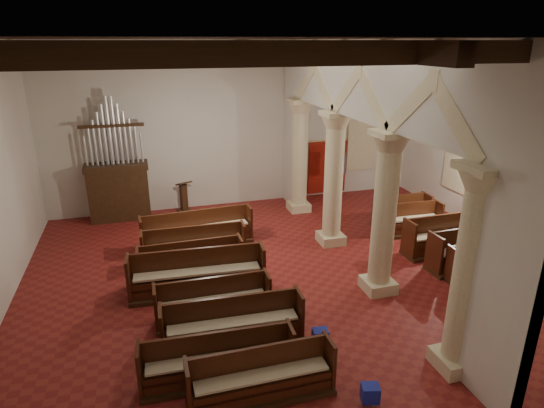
{
  "coord_description": "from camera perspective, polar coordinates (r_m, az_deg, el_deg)",
  "views": [
    {
      "loc": [
        -3.61,
        -10.43,
        5.97
      ],
      "look_at": [
        -0.41,
        0.5,
        1.85
      ],
      "focal_mm": 30.0,
      "sensor_mm": 36.0,
      "label": 1
    }
  ],
  "objects": [
    {
      "name": "tube_heater_a",
      "position": [
        8.66,
        -4.57,
        -22.35
      ],
      "size": [
        0.97,
        0.43,
        0.1
      ],
      "primitive_type": "cylinder",
      "rotation": [
        0.0,
        1.57,
        -0.34
      ],
      "color": "silver",
      "rests_on": "floor"
    },
    {
      "name": "nave_pew_5",
      "position": [
        12.24,
        -10.05,
        -7.83
      ],
      "size": [
        2.72,
        0.71,
        1.04
      ],
      "rotation": [
        0.0,
        0.0,
        0.01
      ],
      "color": "#3A2512",
      "rests_on": "floor"
    },
    {
      "name": "nave_pew_0",
      "position": [
        8.54,
        -1.33,
        -21.54
      ],
      "size": [
        2.6,
        0.65,
        0.97
      ],
      "rotation": [
        0.0,
        0.0,
        -0.0
      ],
      "color": "#3A2512",
      "rests_on": "floor"
    },
    {
      "name": "hymnal_box_a",
      "position": [
        8.63,
        12.22,
        -22.18
      ],
      "size": [
        0.36,
        0.32,
        0.31
      ],
      "primitive_type": "cube",
      "rotation": [
        0.0,
        0.0,
        -0.26
      ],
      "color": "navy",
      "rests_on": "floor"
    },
    {
      "name": "wall_front",
      "position": [
        6.44,
        20.43,
        -8.95
      ],
      "size": [
        14.0,
        0.02,
        6.0
      ],
      "primitive_type": "cube",
      "color": "beige",
      "rests_on": "floor"
    },
    {
      "name": "aisle_pew_0",
      "position": [
        13.24,
        25.24,
        -7.34
      ],
      "size": [
        2.12,
        0.8,
        1.01
      ],
      "rotation": [
        0.0,
        0.0,
        -0.06
      ],
      "color": "#3A2512",
      "rests_on": "floor"
    },
    {
      "name": "aisle_pew_3",
      "position": [
        15.48,
        17.17,
        -2.36
      ],
      "size": [
        1.91,
        0.77,
        1.03
      ],
      "rotation": [
        0.0,
        0.0,
        -0.04
      ],
      "color": "#3A2512",
      "rests_on": "floor"
    },
    {
      "name": "nave_pew_2",
      "position": [
        9.73,
        -4.91,
        -15.51
      ],
      "size": [
        2.93,
        0.83,
        1.05
      ],
      "rotation": [
        0.0,
        0.0,
        -0.05
      ],
      "color": "#3A2512",
      "rests_on": "floor"
    },
    {
      "name": "nave_pew_4",
      "position": [
        11.58,
        -9.28,
        -9.3
      ],
      "size": [
        3.37,
        0.98,
        1.14
      ],
      "rotation": [
        0.0,
        0.0,
        -0.07
      ],
      "color": "#3A2512",
      "rests_on": "floor"
    },
    {
      "name": "wall_right",
      "position": [
        15.17,
        28.71,
        6.14
      ],
      "size": [
        0.02,
        12.0,
        6.0
      ],
      "primitive_type": "cube",
      "color": "beige",
      "rests_on": "floor"
    },
    {
      "name": "hymnal_box_b",
      "position": [
        9.74,
        6.07,
        -16.18
      ],
      "size": [
        0.34,
        0.29,
        0.31
      ],
      "primitive_type": "cube",
      "rotation": [
        0.0,
        0.0,
        -0.15
      ],
      "color": "#162698",
      "rests_on": "floor"
    },
    {
      "name": "nave_pew_1",
      "position": [
        8.94,
        -6.76,
        -19.56
      ],
      "size": [
        2.86,
        0.78,
        0.95
      ],
      "rotation": [
        0.0,
        0.0,
        -0.05
      ],
      "color": "#3A2512",
      "rests_on": "floor"
    },
    {
      "name": "window_right_b",
      "position": [
        17.13,
        22.49,
        5.64
      ],
      "size": [
        0.03,
        1.0,
        2.2
      ],
      "primitive_type": "cube",
      "color": "#2F6A55",
      "rests_on": "wall_right"
    },
    {
      "name": "floor",
      "position": [
        12.55,
        2.45,
        -8.56
      ],
      "size": [
        14.0,
        14.0,
        0.0
      ],
      "primitive_type": "plane",
      "color": "maroon",
      "rests_on": "ground"
    },
    {
      "name": "wall_back",
      "position": [
        17.08,
        -3.95,
        9.81
      ],
      "size": [
        14.0,
        0.02,
        6.0
      ],
      "primitive_type": "cube",
      "color": "beige",
      "rests_on": "floor"
    },
    {
      "name": "lectern",
      "position": [
        16.88,
        -11.0,
        0.61
      ],
      "size": [
        0.6,
        0.63,
        1.22
      ],
      "rotation": [
        0.0,
        0.0,
        0.37
      ],
      "color": "#311D0F",
      "rests_on": "floor"
    },
    {
      "name": "aisle_pew_1",
      "position": [
        13.71,
        23.35,
        -5.93
      ],
      "size": [
        2.32,
        0.83,
        1.14
      ],
      "rotation": [
        0.0,
        0.0,
        0.03
      ],
      "color": "#3A2512",
      "rests_on": "floor"
    },
    {
      "name": "window_back",
      "position": [
        18.91,
        11.22,
        7.99
      ],
      "size": [
        1.0,
        0.03,
        2.2
      ],
      "primitive_type": "cube",
      "color": "#2F6A55",
      "rests_on": "wall_back"
    },
    {
      "name": "tube_heater_b",
      "position": [
        9.68,
        -4.5,
        -17.08
      ],
      "size": [
        1.15,
        0.33,
        0.11
      ],
      "primitive_type": "cylinder",
      "rotation": [
        0.0,
        1.57,
        0.19
      ],
      "color": "white",
      "rests_on": "floor"
    },
    {
      "name": "hymnal_box_c",
      "position": [
        11.69,
        -3.88,
        -9.42
      ],
      "size": [
        0.34,
        0.28,
        0.32
      ],
      "primitive_type": "cube",
      "rotation": [
        0.0,
        0.0,
        0.08
      ],
      "color": "navy",
      "rests_on": "floor"
    },
    {
      "name": "arcade",
      "position": [
        11.99,
        10.95,
        7.94
      ],
      "size": [
        0.9,
        11.9,
        6.0
      ],
      "color": "beige",
      "rests_on": "floor"
    },
    {
      "name": "nave_pew_7",
      "position": [
        14.11,
        -9.31,
        -3.82
      ],
      "size": [
        3.41,
        0.95,
        1.1
      ],
      "rotation": [
        0.0,
        0.0,
        0.06
      ],
      "color": "#3A2512",
      "rests_on": "floor"
    },
    {
      "name": "nave_pew_6",
      "position": [
        13.21,
        -9.69,
        -5.7
      ],
      "size": [
        2.94,
        0.76,
        1.01
      ],
      "rotation": [
        0.0,
        0.0,
        -0.03
      ],
      "color": "#3A2512",
      "rests_on": "floor"
    },
    {
      "name": "dossal_curtain",
      "position": [
        18.46,
        6.93,
        4.64
      ],
      "size": [
        1.8,
        0.07,
        2.17
      ],
      "color": "maroon",
      "rests_on": "floor"
    },
    {
      "name": "ceiling_beams",
      "position": [
        11.04,
        2.91,
        19.07
      ],
      "size": [
        13.8,
        11.8,
        0.3
      ],
      "primitive_type": null,
      "color": "#3A2512",
      "rests_on": "wall_back"
    },
    {
      "name": "ceiling",
      "position": [
        11.04,
        2.93,
        20.0
      ],
      "size": [
        14.0,
        14.0,
        0.0
      ],
      "primitive_type": "plane",
      "rotation": [
        3.14,
        0.0,
        0.0
      ],
      "color": "black",
      "rests_on": "wall_back"
    },
    {
      "name": "aisle_pew_2",
      "position": [
        14.36,
        20.44,
        -4.36
      ],
      "size": [
        2.32,
        0.8,
        1.14
      ],
      "rotation": [
        0.0,
        0.0,
        0.02
      ],
      "color": "#3A2512",
      "rests_on": "floor"
    },
    {
      "name": "pipe_organ",
      "position": [
        16.6,
        -18.78,
        2.71
      ],
      "size": [
        2.1,
        0.85,
        4.4
      ],
      "color": "#3A2512",
      "rests_on": "floor"
    },
    {
      "name": "processional_banner",
      "position": [
        17.49,
        8.36,
        2.33
      ],
      "size": [
        0.49,
        0.62,
        2.14
      ],
      "rotation": [
        0.0,
        0.0,
        -0.18
      ],
      "color": "#3A2512",
      "rests_on": "floor"
    },
    {
      "name": "aisle_pew_4",
      "position": [
        15.94,
        15.94,
        -1.51
      ],
      "size": [
        1.93,
        0.73,
        1.08
      ],
      "rotation": [
        0.0,
        0.0,
        0.0
      ],
      "color": "#3A2512",
      "rests_on": "floor"
    },
    {
      "name": "nave_pew_3",
      "position": [
        10.52,
        -7.34,
        -12.71
      ],
      "size": [
        2.58,
        0.7,
        1.0
      ],
      "rotation": [
        0.0,
        0.0,
        -0.01
      ],
      "color": "#3A2512",
      "rests_on": "floor"
    }
  ]
}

